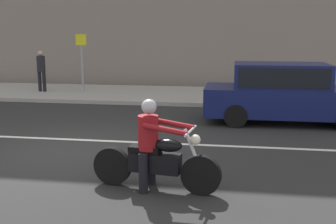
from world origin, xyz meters
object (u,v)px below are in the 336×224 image
at_px(motorcycle_with_rider_crimson, 155,153).
at_px(pedestrian_bystander, 41,68).
at_px(parked_sedan_navy, 285,93).
at_px(street_sign_post, 82,57).

height_order(motorcycle_with_rider_crimson, pedestrian_bystander, pedestrian_bystander).
distance_m(parked_sedan_navy, pedestrian_bystander, 10.18).
bearing_deg(motorcycle_with_rider_crimson, parked_sedan_navy, 63.97).
height_order(parked_sedan_navy, pedestrian_bystander, pedestrian_bystander).
relative_size(motorcycle_with_rider_crimson, parked_sedan_navy, 0.47).
xyz_separation_m(motorcycle_with_rider_crimson, parked_sedan_navy, (2.74, 5.60, 0.26)).
bearing_deg(pedestrian_bystander, motorcycle_with_rider_crimson, -55.47).
relative_size(parked_sedan_navy, street_sign_post, 1.98).
distance_m(motorcycle_with_rider_crimson, pedestrian_bystander, 11.68).
xyz_separation_m(parked_sedan_navy, pedestrian_bystander, (-9.35, 4.01, 0.24)).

